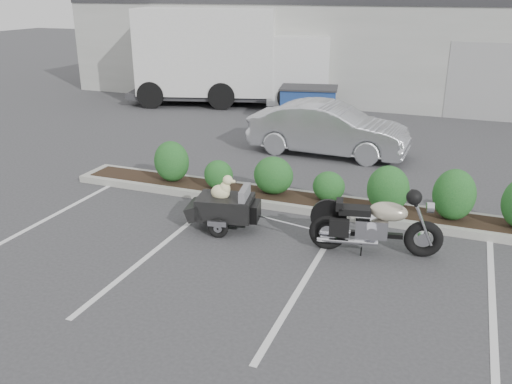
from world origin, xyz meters
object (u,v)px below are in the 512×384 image
(motorcycle, at_px, (375,225))
(pet_trailer, at_px, (225,206))
(delivery_truck, at_px, (231,59))
(dumpster, at_px, (308,105))
(sedan, at_px, (328,129))

(motorcycle, bearing_deg, pet_trailer, 168.67)
(motorcycle, xyz_separation_m, delivery_truck, (-7.51, 11.09, 1.21))
(motorcycle, height_order, pet_trailer, motorcycle)
(pet_trailer, distance_m, delivery_truck, 12.11)
(delivery_truck, bearing_deg, pet_trailer, -83.03)
(motorcycle, xyz_separation_m, dumpster, (-3.70, 8.84, 0.11))
(delivery_truck, bearing_deg, motorcycle, -72.03)
(motorcycle, relative_size, dumpster, 1.07)
(motorcycle, bearing_deg, dumpster, 101.76)
(pet_trailer, xyz_separation_m, delivery_truck, (-4.72, 11.08, 1.28))
(dumpster, bearing_deg, sedan, -77.15)
(pet_trailer, bearing_deg, dumpster, 84.95)
(motorcycle, distance_m, sedan, 5.95)
(dumpster, bearing_deg, pet_trailer, -95.64)
(dumpster, relative_size, delivery_truck, 0.25)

